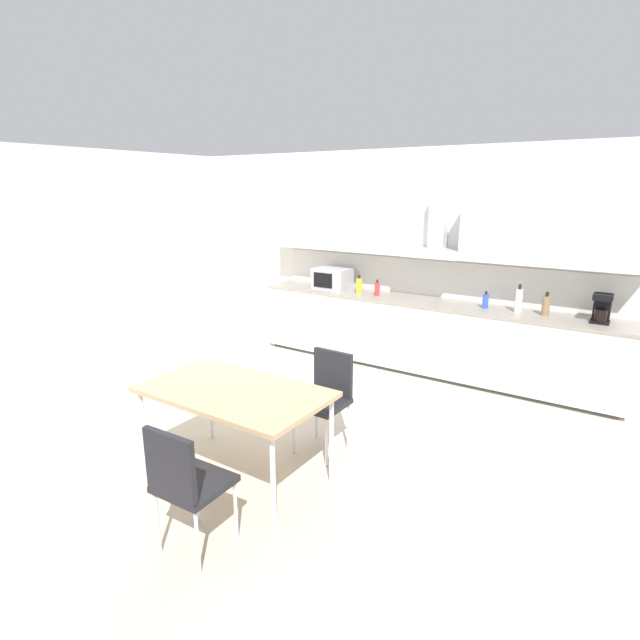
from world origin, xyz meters
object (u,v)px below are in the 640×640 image
Objects in this scene: microwave at (332,279)px; bottle_yellow at (359,285)px; coffee_maker at (602,308)px; bottle_red at (377,289)px; bottle_blue at (486,301)px; chair_far_right at (327,391)px; dining_table at (234,395)px; bottle_white at (519,300)px; bottle_brown at (546,305)px; pendant_lamp at (228,261)px; chair_near_right at (184,478)px.

bottle_yellow is (0.44, -0.04, -0.04)m from microwave.
bottle_yellow is at bearing -178.58° from coffee_maker.
bottle_yellow is (-0.27, 0.01, 0.01)m from bottle_red.
bottle_blue reaches higher than chair_far_right.
microwave is 1.60× the size of coffee_maker.
coffee_maker is 3.81m from dining_table.
bottle_blue is at bearing 2.36° from bottle_red.
bottle_white is 1.71m from bottle_red.
coffee_maker is 2.78m from bottle_yellow.
bottle_white is (-0.80, -0.01, -0.02)m from coffee_maker.
coffee_maker is 1.53× the size of bottle_blue.
bottle_white is 0.36× the size of chair_far_right.
bottle_white is 0.28m from bottle_brown.
bottle_blue is at bearing 72.39° from dining_table.
dining_table is at bearing -78.29° from bottle_yellow.
dining_table is 1.02m from pendant_lamp.
microwave is 1.50× the size of pendant_lamp.
bottle_brown reaches higher than bottle_blue.
chair_far_right is (1.40, -2.31, -0.50)m from microwave.
pendant_lamp reaches higher than bottle_blue.
pendant_lamp is at bearing -124.39° from coffee_maker.
pendant_lamp reaches higher than microwave.
dining_table is 0.88m from chair_near_right.
coffee_maker is at bearing 0.47° from microwave.
bottle_white reaches higher than chair_far_right.
bottle_red is 0.23× the size of chair_near_right.
microwave reaches higher than chair_far_right.
coffee_maker is at bearing 1.80° from bottle_red.
bottle_yellow is at bearing 103.91° from chair_near_right.
bottle_white reaches higher than bottle_brown.
chair_far_right is (0.32, 0.80, -0.17)m from dining_table.
bottle_red is at bearing 96.83° from pendant_lamp.
bottle_blue is 3.99m from chair_near_right.
pendant_lamp is at bearing -78.29° from bottle_yellow.
pendant_lamp is at bearing 111.96° from chair_near_right.
bottle_blue is at bearing 72.39° from pendant_lamp.
chair_near_right is at bearing -104.61° from bottle_white.
bottle_white is 0.36m from bottle_blue.
coffee_maker reaches higher than bottle_yellow.
bottle_blue is at bearing 80.32° from chair_near_right.
bottle_red is (-1.99, -0.07, -0.02)m from bottle_brown.
bottle_red reaches higher than chair_far_right.
coffee_maker reaches higher than bottle_blue.
coffee_maker is 1.47× the size of bottle_red.
chair_far_right is (-0.00, 1.59, 0.00)m from chair_near_right.
chair_near_right is at bearing -99.68° from bottle_blue.
bottle_blue reaches higher than dining_table.
bottle_white reaches higher than microwave.
bottle_red is at bearing -178.20° from coffee_maker.
bottle_brown is at bearing 0.46° from microwave.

